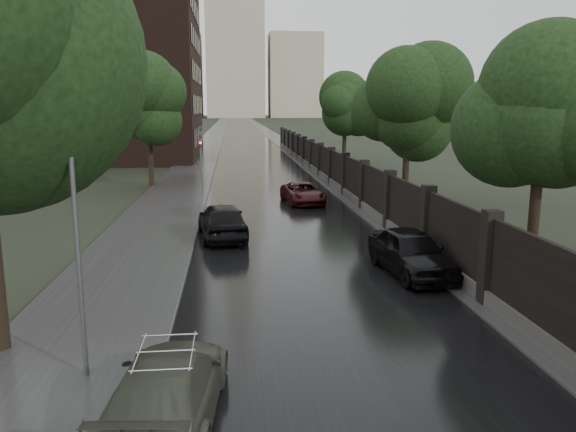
# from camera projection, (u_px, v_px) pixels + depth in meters

# --- Properties ---
(ground) EXTENTS (800.00, 800.00, 0.00)m
(ground) POSITION_uv_depth(u_px,v_px,m) (367.00, 407.00, 10.36)
(ground) COLOR black
(ground) RESTS_ON ground
(road) EXTENTS (8.00, 420.00, 0.02)m
(road) POSITION_uv_depth(u_px,v_px,m) (239.00, 123.00, 195.98)
(road) COLOR black
(road) RESTS_ON ground
(sidewalk_left) EXTENTS (4.00, 420.00, 0.16)m
(sidewalk_left) POSITION_uv_depth(u_px,v_px,m) (222.00, 123.00, 195.39)
(sidewalk_left) COLOR #2D2D2D
(sidewalk_left) RESTS_ON ground
(verge_right) EXTENTS (3.00, 420.00, 0.08)m
(verge_right) POSITION_uv_depth(u_px,v_px,m) (255.00, 123.00, 196.51)
(verge_right) COLOR #2D2D2D
(verge_right) RESTS_ON ground
(fence_right) EXTENTS (0.45, 75.72, 2.70)m
(fence_right) POSITION_uv_depth(u_px,v_px,m) (327.00, 168.00, 41.89)
(fence_right) COLOR #383533
(fence_right) RESTS_ON ground
(tree_left_far) EXTENTS (4.25, 4.25, 7.39)m
(tree_left_far) POSITION_uv_depth(u_px,v_px,m) (148.00, 110.00, 37.90)
(tree_left_far) COLOR black
(tree_left_far) RESTS_ON ground
(tree_right_a) EXTENTS (4.08, 4.08, 7.01)m
(tree_right_a) POSITION_uv_depth(u_px,v_px,m) (542.00, 123.00, 17.96)
(tree_right_a) COLOR black
(tree_right_a) RESTS_ON ground
(tree_right_b) EXTENTS (4.08, 4.08, 7.01)m
(tree_right_b) POSITION_uv_depth(u_px,v_px,m) (408.00, 116.00, 31.64)
(tree_right_b) COLOR black
(tree_right_b) RESTS_ON ground
(tree_right_c) EXTENTS (4.08, 4.08, 7.01)m
(tree_right_c) POSITION_uv_depth(u_px,v_px,m) (345.00, 113.00, 49.22)
(tree_right_c) COLOR black
(tree_right_c) RESTS_ON ground
(lamp_post) EXTENTS (0.25, 0.12, 5.11)m
(lamp_post) POSITION_uv_depth(u_px,v_px,m) (78.00, 254.00, 10.80)
(lamp_post) COLOR #59595E
(lamp_post) RESTS_ON ground
(traffic_light) EXTENTS (0.16, 0.32, 4.00)m
(traffic_light) POSITION_uv_depth(u_px,v_px,m) (201.00, 159.00, 33.91)
(traffic_light) COLOR #59595E
(traffic_light) RESTS_ON ground
(brick_building) EXTENTS (24.00, 18.00, 20.00)m
(brick_building) POSITION_uv_depth(u_px,v_px,m) (78.00, 62.00, 57.52)
(brick_building) COLOR black
(brick_building) RESTS_ON ground
(stalinist_tower) EXTENTS (92.00, 30.00, 159.00)m
(stalinist_tower) POSITION_uv_depth(u_px,v_px,m) (235.00, 44.00, 296.14)
(stalinist_tower) COLOR tan
(stalinist_tower) RESTS_ON ground
(volga_sedan) EXTENTS (2.18, 4.57, 1.28)m
(volga_sedan) POSITION_uv_depth(u_px,v_px,m) (167.00, 388.00, 9.73)
(volga_sedan) COLOR #3F4235
(volga_sedan) RESTS_ON ground
(hatchback_left) EXTENTS (2.37, 4.74, 1.55)m
(hatchback_left) POSITION_uv_depth(u_px,v_px,m) (222.00, 220.00, 23.52)
(hatchback_left) COLOR black
(hatchback_left) RESTS_ON ground
(car_right_near) EXTENTS (2.27, 4.61, 1.51)m
(car_right_near) POSITION_uv_depth(u_px,v_px,m) (411.00, 252.00, 18.46)
(car_right_near) COLOR black
(car_right_near) RESTS_ON ground
(car_right_far) EXTENTS (2.47, 4.52, 1.20)m
(car_right_far) POSITION_uv_depth(u_px,v_px,m) (303.00, 193.00, 32.22)
(car_right_far) COLOR black
(car_right_far) RESTS_ON ground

